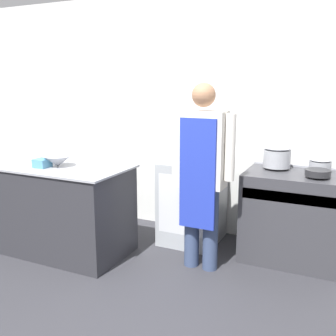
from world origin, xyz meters
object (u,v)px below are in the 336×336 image
Objects in this scene: stove at (294,217)px; person_cook at (202,168)px; plastic_tub at (42,163)px; fridge_unit at (192,201)px; mixing_bowl at (58,161)px; saute_pan at (318,173)px; stock_pot at (277,156)px; sauce_pot at (320,164)px.

person_cook is at bearing -143.88° from stove.
fridge_unit is at bearing 38.11° from plastic_tub.
fridge_unit is at bearing 37.86° from mixing_bowl.
saute_pan reaches higher than stove.
stove is 3.54× the size of mixing_bowl.
fridge_unit is 1.02m from stock_pot.
fridge_unit is 4.03× the size of saute_pan.
saute_pan is (0.95, 0.44, -0.05)m from person_cook.
mixing_bowl is 1.02× the size of stock_pot.
person_cook reaches higher than fridge_unit.
sauce_pot is (2.36, 0.95, -0.00)m from mixing_bowl.
person_cook reaches higher than mixing_bowl.
plastic_tub is at bearing -157.86° from stove.
fridge_unit is 3.40× the size of stock_pot.
plastic_tub is 2.60m from saute_pan.
stock_pot is 0.41m from sauce_pot.
plastic_tub is at bearing -157.15° from sauce_pot.
sauce_pot is (1.26, 0.09, 0.51)m from fridge_unit.
saute_pan is 0.23m from sauce_pot.
person_cook is 0.86m from stock_pot.
person_cook is at bearing -129.20° from stock_pot.
sauce_pot is (0.40, 0.00, -0.05)m from stock_pot.
fridge_unit is 0.52× the size of person_cook.
person_cook is 1.16m from sauce_pot.
person_cook is (-0.76, -0.55, 0.53)m from stove.
sauce_pot is (0.00, 0.22, 0.03)m from saute_pan.
stove is at bearing 149.76° from saute_pan.
saute_pan is (0.19, -0.11, 0.48)m from stove.
saute_pan is at bearing -5.99° from fridge_unit.
sauce_pot is at bearing 35.09° from person_cook.
plastic_tub is (-2.28, -0.93, 0.51)m from stove.
sauce_pot reaches higher than mixing_bowl.
sauce_pot is at bearing 90.00° from saute_pan.
person_cook reaches higher than sauce_pot.
stock_pot reaches higher than fridge_unit.
plastic_tub is (-0.11, -0.09, -0.01)m from mixing_bowl.
stove is 1.07m from fridge_unit.
person_cook reaches higher than saute_pan.
stock_pot reaches higher than stove.
person_cook is at bearing 11.24° from mixing_bowl.
stove is 1.08m from person_cook.
plastic_tub is 2.31m from stock_pot.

